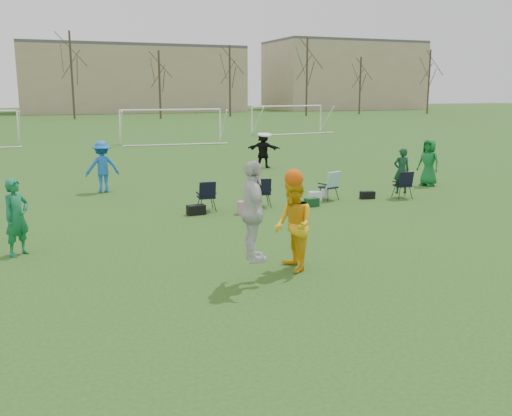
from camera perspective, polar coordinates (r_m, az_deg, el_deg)
name	(u,v)px	position (r m, az deg, el deg)	size (l,w,h in m)	color
ground	(349,288)	(11.31, 9.32, -7.91)	(260.00, 260.00, 0.00)	#254C17
fielder_green_near	(17,217)	(14.22, -22.82, -0.85)	(0.66, 0.43, 1.81)	#136F42
fielder_blue	(102,167)	(22.16, -15.12, 4.01)	(1.25, 0.72, 1.93)	blue
fielder_green_far	(429,162)	(23.88, 16.89, 4.38)	(0.92, 0.60, 1.88)	#12662C
fielder_black	(263,150)	(28.29, 0.73, 5.85)	(1.65, 0.53, 1.78)	black
center_contest	(276,219)	(11.56, 2.06, -1.06)	(1.82, 1.60, 2.97)	silver
sideline_setup	(321,187)	(19.54, 6.52, 2.10)	(8.23, 1.89, 1.77)	#103C22
goal_mid	(171,116)	(42.25, -8.48, 9.05)	(7.40, 0.63, 2.46)	white
goal_right	(288,111)	(51.84, 3.17, 9.62)	(7.35, 1.14, 2.46)	white
tree_line	(75,80)	(79.19, -17.65, 12.10)	(110.28, 3.28, 11.40)	#382B21
building_row	(102,78)	(105.86, -15.13, 12.48)	(126.00, 16.00, 13.00)	tan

